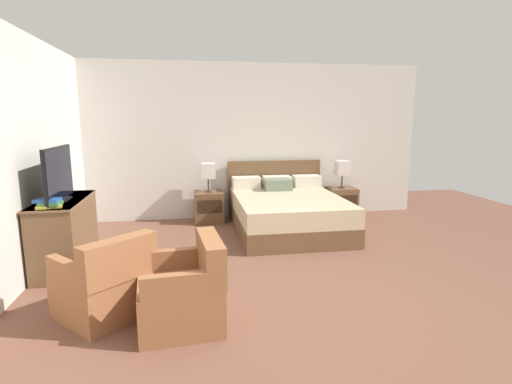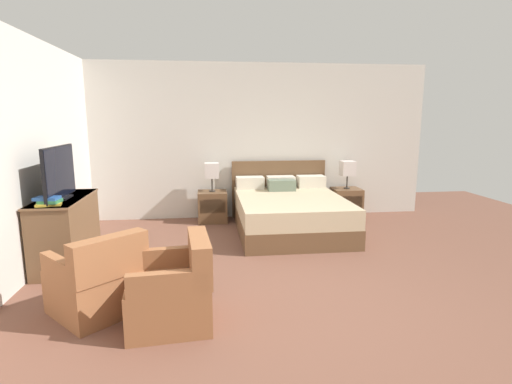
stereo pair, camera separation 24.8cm
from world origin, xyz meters
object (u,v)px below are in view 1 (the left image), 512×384
object	(u,v)px
armchair_by_window	(106,286)
table_lamp_right	(342,168)
nightstand_right	(341,202)
book_red_cover	(49,206)
book_small_top	(47,200)
bed	(287,212)
book_blue_cover	(51,203)
table_lamp_left	(208,171)
tv	(59,175)
nightstand_left	(209,207)
armchair_companion	(185,293)
dresser	(65,233)

from	to	relation	value
armchair_by_window	table_lamp_right	bearing A→B (deg)	42.51
nightstand_right	armchair_by_window	world-z (taller)	armchair_by_window
book_red_cover	book_small_top	world-z (taller)	book_small_top
bed	book_blue_cover	bearing A→B (deg)	-152.52
table_lamp_left	table_lamp_right	distance (m)	2.36
table_lamp_left	table_lamp_right	world-z (taller)	same
tv	book_blue_cover	size ratio (longest dim) A/B	4.56
table_lamp_left	book_red_cover	xyz separation A→B (m)	(-1.77, -2.26, -0.03)
nightstand_right	armchair_by_window	xyz separation A→B (m)	(-3.43, -3.14, 0.03)
nightstand_left	tv	size ratio (longest dim) A/B	0.57
nightstand_right	bed	bearing A→B (deg)	-148.12
armchair_by_window	armchair_companion	bearing A→B (deg)	-21.46
bed	table_lamp_left	xyz separation A→B (m)	(-1.18, 0.74, 0.57)
book_small_top	armchair_by_window	xyz separation A→B (m)	(0.71, -0.88, -0.62)
armchair_by_window	table_lamp_left	bearing A→B (deg)	71.22
table_lamp_right	tv	distance (m)	4.55
table_lamp_right	armchair_by_window	world-z (taller)	table_lamp_right
tv	book_blue_cover	distance (m)	0.44
nightstand_right	book_small_top	world-z (taller)	book_small_top
table_lamp_left	dresser	size ratio (longest dim) A/B	0.41
table_lamp_left	nightstand_left	bearing A→B (deg)	-90.00
nightstand_left	armchair_by_window	distance (m)	3.32
dresser	armchair_by_window	xyz separation A→B (m)	(0.69, -1.30, -0.14)
nightstand_right	armchair_companion	world-z (taller)	armchair_companion
dresser	nightstand_left	bearing A→B (deg)	46.27
dresser	tv	world-z (taller)	tv
bed	nightstand_left	size ratio (longest dim) A/B	4.01
book_blue_cover	armchair_by_window	world-z (taller)	book_blue_cover
bed	nightstand_right	distance (m)	1.39
nightstand_right	book_red_cover	world-z (taller)	book_red_cover
bed	armchair_by_window	size ratio (longest dim) A/B	2.15
book_blue_cover	book_small_top	bearing A→B (deg)	180.00
book_blue_cover	armchair_companion	world-z (taller)	book_blue_cover
armchair_by_window	tv	bearing A→B (deg)	118.97
book_red_cover	armchair_by_window	xyz separation A→B (m)	(0.70, -0.88, -0.55)
book_blue_cover	armchair_by_window	distance (m)	1.26
table_lamp_right	book_small_top	distance (m)	4.72
table_lamp_left	table_lamp_right	bearing A→B (deg)	0.00
nightstand_left	dresser	distance (m)	2.56
table_lamp_left	tv	distance (m)	2.60
nightstand_left	armchair_by_window	bearing A→B (deg)	-108.79
nightstand_right	table_lamp_right	bearing A→B (deg)	90.00
nightstand_right	dresser	size ratio (longest dim) A/B	0.44
dresser	armchair_companion	xyz separation A→B (m)	(1.38, -1.57, -0.14)
table_lamp_left	dresser	bearing A→B (deg)	-133.71
armchair_by_window	nightstand_right	bearing A→B (deg)	42.49
armchair_companion	table_lamp_right	bearing A→B (deg)	51.22
bed	dresser	xyz separation A→B (m)	(-2.94, -1.11, 0.12)
table_lamp_left	dresser	distance (m)	2.59
book_red_cover	armchair_companion	world-z (taller)	book_red_cover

